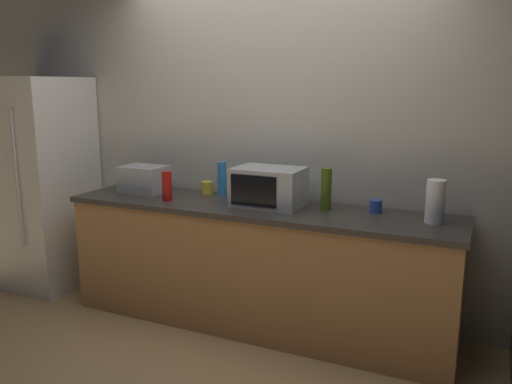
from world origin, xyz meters
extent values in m
plane|color=tan|center=(0.00, 0.00, 0.00)|extent=(8.00, 8.00, 0.00)
cube|color=beige|center=(0.00, 0.81, 1.35)|extent=(6.40, 0.10, 2.70)
cube|color=#B27F4C|center=(0.00, 0.40, 0.43)|extent=(2.80, 0.60, 0.86)
cube|color=#38332D|center=(0.00, 0.40, 0.88)|extent=(2.84, 0.64, 0.04)
cube|color=white|center=(-2.05, 0.40, 0.90)|extent=(0.72, 0.70, 1.80)
cylinder|color=silver|center=(-1.91, 0.03, 1.00)|extent=(0.02, 0.02, 1.10)
cube|color=#B7BABF|center=(0.08, 0.45, 1.04)|extent=(0.48, 0.34, 0.27)
cube|color=black|center=(0.04, 0.28, 1.04)|extent=(0.34, 0.01, 0.21)
cube|color=#B7BABF|center=(-1.01, 0.46, 1.01)|extent=(0.34, 0.26, 0.21)
cylinder|color=white|center=(1.19, 0.45, 1.04)|extent=(0.12, 0.12, 0.27)
cylinder|color=red|center=(-0.67, 0.28, 1.01)|extent=(0.07, 0.07, 0.22)
cylinder|color=#338CE5|center=(-0.39, 0.62, 1.03)|extent=(0.07, 0.07, 0.26)
cylinder|color=#4C6B19|center=(0.48, 0.50, 1.04)|extent=(0.07, 0.07, 0.29)
cylinder|color=#2D4CB2|center=(0.81, 0.56, 0.94)|extent=(0.08, 0.08, 0.09)
cylinder|color=yellow|center=(-0.52, 0.62, 0.95)|extent=(0.09, 0.09, 0.10)
camera|label=1|loc=(1.49, -2.83, 1.74)|focal=36.39mm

